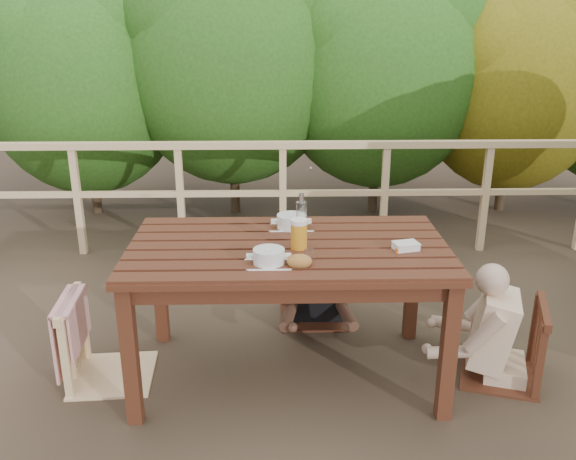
{
  "coord_description": "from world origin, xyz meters",
  "views": [
    {
      "loc": [
        -0.07,
        -3.16,
        2.04
      ],
      "look_at": [
        0.0,
        0.05,
        0.9
      ],
      "focal_mm": 38.01,
      "sensor_mm": 36.0,
      "label": 1
    }
  ],
  "objects_px": {
    "table": "(288,313)",
    "beer_glass": "(299,235)",
    "chair_far": "(314,256)",
    "diner_right": "(515,287)",
    "soup_near": "(269,258)",
    "soup_far": "(291,222)",
    "tumbler": "(310,256)",
    "woman": "(314,237)",
    "chair_left": "(106,302)",
    "bottle": "(301,215)",
    "chair_right": "(507,307)",
    "bread_roll": "(300,261)",
    "butter_tub": "(406,247)"
  },
  "relations": [
    {
      "from": "table",
      "to": "beer_glass",
      "type": "distance_m",
      "value": 0.51
    },
    {
      "from": "chair_far",
      "to": "diner_right",
      "type": "xyz_separation_m",
      "value": [
        1.09,
        -0.77,
        0.11
      ]
    },
    {
      "from": "soup_near",
      "to": "beer_glass",
      "type": "bearing_deg",
      "value": 51.56
    },
    {
      "from": "soup_far",
      "to": "tumbler",
      "type": "distance_m",
      "value": 0.51
    },
    {
      "from": "table",
      "to": "woman",
      "type": "height_order",
      "value": "woman"
    },
    {
      "from": "soup_far",
      "to": "chair_far",
      "type": "bearing_deg",
      "value": 68.61
    },
    {
      "from": "chair_left",
      "to": "soup_near",
      "type": "xyz_separation_m",
      "value": [
        0.94,
        -0.27,
        0.38
      ]
    },
    {
      "from": "diner_right",
      "to": "tumbler",
      "type": "height_order",
      "value": "diner_right"
    },
    {
      "from": "chair_left",
      "to": "bottle",
      "type": "xyz_separation_m",
      "value": [
        1.12,
        0.18,
        0.46
      ]
    },
    {
      "from": "chair_left",
      "to": "chair_right",
      "type": "bearing_deg",
      "value": -94.76
    },
    {
      "from": "table",
      "to": "chair_far",
      "type": "relative_size",
      "value": 1.89
    },
    {
      "from": "chair_right",
      "to": "tumbler",
      "type": "bearing_deg",
      "value": -63.21
    },
    {
      "from": "soup_far",
      "to": "beer_glass",
      "type": "relative_size",
      "value": 1.59
    },
    {
      "from": "bottle",
      "to": "woman",
      "type": "bearing_deg",
      "value": 78.17
    },
    {
      "from": "chair_left",
      "to": "tumbler",
      "type": "relative_size",
      "value": 13.6
    },
    {
      "from": "chair_far",
      "to": "soup_far",
      "type": "height_order",
      "value": "chair_far"
    },
    {
      "from": "diner_right",
      "to": "bottle",
      "type": "bearing_deg",
      "value": 97.27
    },
    {
      "from": "bread_roll",
      "to": "beer_glass",
      "type": "xyz_separation_m",
      "value": [
        0.01,
        0.24,
        0.05
      ]
    },
    {
      "from": "chair_left",
      "to": "diner_right",
      "type": "xyz_separation_m",
      "value": [
        2.33,
        -0.05,
        0.09
      ]
    },
    {
      "from": "chair_left",
      "to": "bottle",
      "type": "relative_size",
      "value": 3.78
    },
    {
      "from": "chair_right",
      "to": "woman",
      "type": "height_order",
      "value": "woman"
    },
    {
      "from": "soup_far",
      "to": "bottle",
      "type": "xyz_separation_m",
      "value": [
        0.05,
        -0.1,
        0.08
      ]
    },
    {
      "from": "bottle",
      "to": "butter_tub",
      "type": "height_order",
      "value": "bottle"
    },
    {
      "from": "bread_roll",
      "to": "tumbler",
      "type": "distance_m",
      "value": 0.09
    },
    {
      "from": "table",
      "to": "chair_far",
      "type": "xyz_separation_m",
      "value": [
        0.2,
        0.72,
        0.06
      ]
    },
    {
      "from": "woman",
      "to": "bread_roll",
      "type": "xyz_separation_m",
      "value": [
        -0.15,
        -1.04,
        0.25
      ]
    },
    {
      "from": "bottle",
      "to": "butter_tub",
      "type": "bearing_deg",
      "value": -26.24
    },
    {
      "from": "chair_far",
      "to": "bread_roll",
      "type": "bearing_deg",
      "value": -98.32
    },
    {
      "from": "chair_right",
      "to": "soup_far",
      "type": "xyz_separation_m",
      "value": [
        -1.23,
        0.33,
        0.41
      ]
    },
    {
      "from": "table",
      "to": "butter_tub",
      "type": "distance_m",
      "value": 0.78
    },
    {
      "from": "woman",
      "to": "soup_far",
      "type": "distance_m",
      "value": 0.56
    },
    {
      "from": "chair_right",
      "to": "bread_roll",
      "type": "distance_m",
      "value": 1.3
    },
    {
      "from": "bottle",
      "to": "tumbler",
      "type": "bearing_deg",
      "value": -86.12
    },
    {
      "from": "beer_glass",
      "to": "soup_far",
      "type": "bearing_deg",
      "value": 95.4
    },
    {
      "from": "butter_tub",
      "to": "soup_far",
      "type": "bearing_deg",
      "value": 135.13
    },
    {
      "from": "woman",
      "to": "chair_far",
      "type": "bearing_deg",
      "value": 89.85
    },
    {
      "from": "bread_roll",
      "to": "chair_far",
      "type": "bearing_deg",
      "value": 81.83
    },
    {
      "from": "soup_near",
      "to": "bottle",
      "type": "bearing_deg",
      "value": 67.37
    },
    {
      "from": "soup_near",
      "to": "soup_far",
      "type": "height_order",
      "value": "soup_far"
    },
    {
      "from": "bread_roll",
      "to": "chair_right",
      "type": "bearing_deg",
      "value": 11.96
    },
    {
      "from": "diner_right",
      "to": "butter_tub",
      "type": "relative_size",
      "value": 8.63
    },
    {
      "from": "table",
      "to": "chair_right",
      "type": "distance_m",
      "value": 1.26
    },
    {
      "from": "woman",
      "to": "diner_right",
      "type": "height_order",
      "value": "woman"
    },
    {
      "from": "diner_right",
      "to": "soup_far",
      "type": "height_order",
      "value": "diner_right"
    },
    {
      "from": "bottle",
      "to": "butter_tub",
      "type": "relative_size",
      "value": 1.92
    },
    {
      "from": "chair_right",
      "to": "bottle",
      "type": "height_order",
      "value": "bottle"
    },
    {
      "from": "beer_glass",
      "to": "bottle",
      "type": "relative_size",
      "value": 0.71
    },
    {
      "from": "chair_right",
      "to": "woman",
      "type": "xyz_separation_m",
      "value": [
        -1.06,
        0.79,
        0.15
      ]
    },
    {
      "from": "chair_far",
      "to": "bread_roll",
      "type": "relative_size",
      "value": 7.27
    },
    {
      "from": "chair_right",
      "to": "butter_tub",
      "type": "xyz_separation_m",
      "value": [
        -0.62,
        -0.05,
        0.39
      ]
    }
  ]
}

